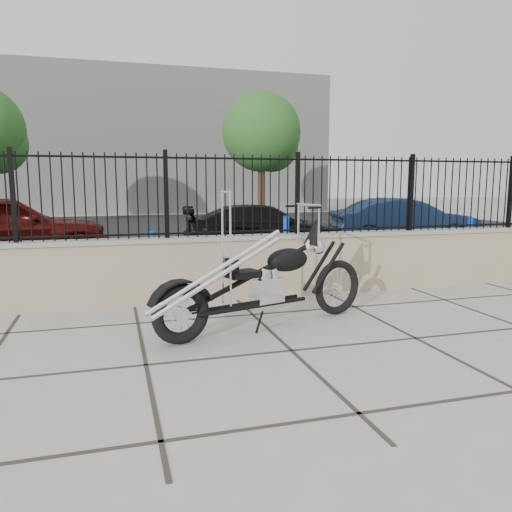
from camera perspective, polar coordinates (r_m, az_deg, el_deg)
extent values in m
plane|color=#99968E|center=(5.35, 4.07, -10.75)|extent=(90.00, 90.00, 0.00)
plane|color=black|center=(17.42, -10.28, 2.53)|extent=(30.00, 30.00, 0.00)
cube|color=gray|center=(7.56, -2.45, -1.29)|extent=(14.00, 0.36, 0.96)
cube|color=black|center=(7.45, -2.50, 6.93)|extent=(14.00, 0.08, 1.20)
cube|color=beige|center=(31.37, -13.21, 12.35)|extent=(22.00, 6.00, 8.00)
imported|color=#3D0A08|center=(12.33, -27.07, 2.89)|extent=(4.79, 3.00, 1.52)
imported|color=black|center=(12.58, 1.02, 3.16)|extent=(4.30, 2.23, 1.19)
imported|color=#0D1A31|center=(14.55, 16.60, 3.78)|extent=(4.19, 2.18, 1.32)
cylinder|color=blue|center=(9.49, -11.74, 0.22)|extent=(0.11, 0.11, 0.85)
cylinder|color=blue|center=(10.25, 3.46, 1.60)|extent=(0.17, 0.17, 1.07)
cylinder|color=#0A48A4|center=(11.71, 23.21, 1.61)|extent=(0.13, 0.13, 1.00)
cylinder|color=#382619|center=(22.40, 0.62, 8.10)|extent=(0.32, 0.32, 3.23)
sphere|color=#43732B|center=(22.52, 0.63, 14.42)|extent=(3.45, 3.45, 3.45)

